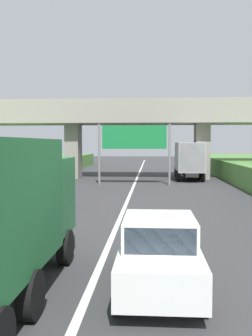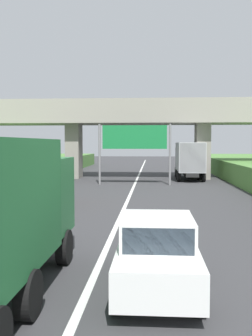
{
  "view_description": "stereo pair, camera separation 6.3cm",
  "coord_description": "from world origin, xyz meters",
  "px_view_note": "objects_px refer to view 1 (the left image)",
  "views": [
    {
      "loc": [
        1.4,
        -1.63,
        3.34
      ],
      "look_at": [
        0.0,
        19.53,
        2.0
      ],
      "focal_mm": 41.35,
      "sensor_mm": 36.0,
      "label": 1
    },
    {
      "loc": [
        1.46,
        -1.63,
        3.34
      ],
      "look_at": [
        0.0,
        19.53,
        2.0
      ],
      "focal_mm": 41.35,
      "sensor_mm": 36.0,
      "label": 2
    }
  ],
  "objects_px": {
    "construction_barrel_3": "(17,192)",
    "car_white": "(159,254)",
    "truck_orange": "(17,173)",
    "overhead_highway_sign": "(134,141)",
    "construction_barrel_4": "(41,183)",
    "truck_silver": "(188,159)"
  },
  "relations": [
    {
      "from": "truck_orange",
      "to": "truck_silver",
      "type": "height_order",
      "value": "same"
    },
    {
      "from": "overhead_highway_sign",
      "to": "truck_silver",
      "type": "xyz_separation_m",
      "value": [
        4.84,
        5.12,
        -1.65
      ]
    },
    {
      "from": "truck_silver",
      "to": "construction_barrel_3",
      "type": "distance_m",
      "value": 18.09
    },
    {
      "from": "construction_barrel_3",
      "to": "construction_barrel_4",
      "type": "distance_m",
      "value": 5.06
    },
    {
      "from": "truck_orange",
      "to": "car_white",
      "type": "xyz_separation_m",
      "value": [
        6.7,
        -9.68,
        -1.08
      ]
    },
    {
      "from": "overhead_highway_sign",
      "to": "car_white",
      "type": "bearing_deg",
      "value": -86.01
    },
    {
      "from": "overhead_highway_sign",
      "to": "car_white",
      "type": "distance_m",
      "value": 22.81
    },
    {
      "from": "car_white",
      "to": "construction_barrel_3",
      "type": "xyz_separation_m",
      "value": [
        -8.16,
        13.77,
        -0.4
      ]
    },
    {
      "from": "truck_orange",
      "to": "car_white",
      "type": "bearing_deg",
      "value": -55.3
    },
    {
      "from": "overhead_highway_sign",
      "to": "truck_silver",
      "type": "height_order",
      "value": "overhead_highway_sign"
    },
    {
      "from": "car_white",
      "to": "construction_barrel_3",
      "type": "height_order",
      "value": "car_white"
    },
    {
      "from": "construction_barrel_3",
      "to": "car_white",
      "type": "bearing_deg",
      "value": -59.34
    },
    {
      "from": "overhead_highway_sign",
      "to": "truck_orange",
      "type": "xyz_separation_m",
      "value": [
        -5.13,
        -12.91,
        -1.65
      ]
    },
    {
      "from": "truck_orange",
      "to": "construction_barrel_4",
      "type": "distance_m",
      "value": 9.37
    },
    {
      "from": "truck_orange",
      "to": "car_white",
      "type": "relative_size",
      "value": 1.78
    },
    {
      "from": "truck_orange",
      "to": "construction_barrel_3",
      "type": "bearing_deg",
      "value": 109.65
    },
    {
      "from": "car_white",
      "to": "construction_barrel_3",
      "type": "bearing_deg",
      "value": 120.66
    },
    {
      "from": "car_white",
      "to": "truck_silver",
      "type": "bearing_deg",
      "value": 83.29
    },
    {
      "from": "truck_silver",
      "to": "truck_orange",
      "type": "bearing_deg",
      "value": -118.93
    },
    {
      "from": "overhead_highway_sign",
      "to": "construction_barrel_3",
      "type": "xyz_separation_m",
      "value": [
        -6.59,
        -8.82,
        -3.12
      ]
    },
    {
      "from": "construction_barrel_3",
      "to": "construction_barrel_4",
      "type": "xyz_separation_m",
      "value": [
        0.01,
        5.06,
        0.0
      ]
    },
    {
      "from": "overhead_highway_sign",
      "to": "truck_silver",
      "type": "bearing_deg",
      "value": 46.63
    }
  ]
}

